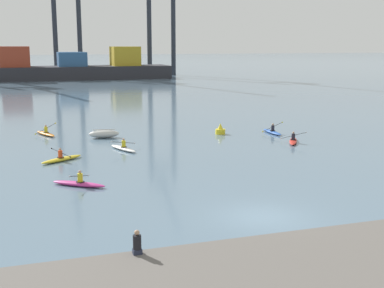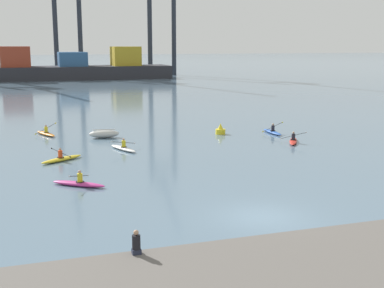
{
  "view_description": "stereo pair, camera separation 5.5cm",
  "coord_description": "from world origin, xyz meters",
  "px_view_note": "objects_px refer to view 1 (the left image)",
  "views": [
    {
      "loc": [
        -10.51,
        -20.99,
        8.09
      ],
      "look_at": [
        1.48,
        15.42,
        0.6
      ],
      "focal_mm": 47.91,
      "sensor_mm": 36.0,
      "label": 1
    },
    {
      "loc": [
        -10.46,
        -21.0,
        8.09
      ],
      "look_at": [
        1.48,
        15.42,
        0.6
      ],
      "focal_mm": 47.91,
      "sensor_mm": 36.0,
      "label": 2
    }
  ],
  "objects_px": {
    "gantry_crane_west_mid": "(66,4)",
    "kayak_red": "(293,141)",
    "channel_buoy": "(220,130)",
    "kayak_white": "(123,148)",
    "kayak_magenta": "(79,183)",
    "kayak_orange": "(46,133)",
    "container_barge": "(72,68)",
    "kayak_yellow": "(62,159)",
    "kayak_blue": "(272,132)",
    "capsized_dinghy": "(104,134)",
    "seated_onlooker": "(137,243)"
  },
  "relations": [
    {
      "from": "gantry_crane_west_mid",
      "to": "kayak_red",
      "type": "bearing_deg",
      "value": -84.4
    },
    {
      "from": "channel_buoy",
      "to": "kayak_white",
      "type": "relative_size",
      "value": 0.29
    },
    {
      "from": "channel_buoy",
      "to": "kayak_red",
      "type": "relative_size",
      "value": 0.31
    },
    {
      "from": "kayak_magenta",
      "to": "kayak_orange",
      "type": "relative_size",
      "value": 0.91
    },
    {
      "from": "kayak_white",
      "to": "container_barge",
      "type": "bearing_deg",
      "value": 87.28
    },
    {
      "from": "kayak_yellow",
      "to": "kayak_white",
      "type": "xyz_separation_m",
      "value": [
        4.83,
        2.37,
        0.0
      ]
    },
    {
      "from": "kayak_blue",
      "to": "capsized_dinghy",
      "type": "bearing_deg",
      "value": 170.21
    },
    {
      "from": "channel_buoy",
      "to": "kayak_orange",
      "type": "distance_m",
      "value": 15.85
    },
    {
      "from": "capsized_dinghy",
      "to": "kayak_blue",
      "type": "bearing_deg",
      "value": -9.79
    },
    {
      "from": "capsized_dinghy",
      "to": "kayak_yellow",
      "type": "distance_m",
      "value": 9.21
    },
    {
      "from": "capsized_dinghy",
      "to": "kayak_magenta",
      "type": "xyz_separation_m",
      "value": [
        -3.75,
        -15.19,
        -0.18
      ]
    },
    {
      "from": "channel_buoy",
      "to": "kayak_white",
      "type": "bearing_deg",
      "value": -155.79
    },
    {
      "from": "kayak_red",
      "to": "seated_onlooker",
      "type": "bearing_deg",
      "value": -130.97
    },
    {
      "from": "container_barge",
      "to": "gantry_crane_west_mid",
      "type": "xyz_separation_m",
      "value": [
        0.39,
        12.92,
        15.4
      ]
    },
    {
      "from": "kayak_red",
      "to": "channel_buoy",
      "type": "bearing_deg",
      "value": 126.38
    },
    {
      "from": "container_barge",
      "to": "kayak_red",
      "type": "height_order",
      "value": "container_barge"
    },
    {
      "from": "gantry_crane_west_mid",
      "to": "kayak_orange",
      "type": "bearing_deg",
      "value": -96.33
    },
    {
      "from": "gantry_crane_west_mid",
      "to": "kayak_red",
      "type": "relative_size",
      "value": 11.98
    },
    {
      "from": "channel_buoy",
      "to": "kayak_magenta",
      "type": "bearing_deg",
      "value": -135.79
    },
    {
      "from": "kayak_magenta",
      "to": "kayak_yellow",
      "type": "bearing_deg",
      "value": 93.86
    },
    {
      "from": "kayak_yellow",
      "to": "kayak_white",
      "type": "relative_size",
      "value": 0.94
    },
    {
      "from": "capsized_dinghy",
      "to": "kayak_blue",
      "type": "distance_m",
      "value": 15.31
    },
    {
      "from": "gantry_crane_west_mid",
      "to": "kayak_red",
      "type": "height_order",
      "value": "gantry_crane_west_mid"
    },
    {
      "from": "channel_buoy",
      "to": "kayak_magenta",
      "type": "relative_size",
      "value": 0.32
    },
    {
      "from": "kayak_yellow",
      "to": "gantry_crane_west_mid",
      "type": "bearing_deg",
      "value": 84.71
    },
    {
      "from": "kayak_yellow",
      "to": "channel_buoy",
      "type": "bearing_deg",
      "value": 24.84
    },
    {
      "from": "channel_buoy",
      "to": "capsized_dinghy",
      "type": "bearing_deg",
      "value": 172.33
    },
    {
      "from": "container_barge",
      "to": "capsized_dinghy",
      "type": "xyz_separation_m",
      "value": [
        -4.62,
        -78.57,
        -2.2
      ]
    },
    {
      "from": "kayak_white",
      "to": "kayak_yellow",
      "type": "bearing_deg",
      "value": -153.9
    },
    {
      "from": "container_barge",
      "to": "capsized_dinghy",
      "type": "relative_size",
      "value": 16.64
    },
    {
      "from": "capsized_dinghy",
      "to": "kayak_yellow",
      "type": "relative_size",
      "value": 0.86
    },
    {
      "from": "container_barge",
      "to": "kayak_magenta",
      "type": "distance_m",
      "value": 94.16
    },
    {
      "from": "kayak_magenta",
      "to": "kayak_blue",
      "type": "xyz_separation_m",
      "value": [
        18.84,
        12.59,
        -0.0
      ]
    },
    {
      "from": "kayak_white",
      "to": "seated_onlooker",
      "type": "bearing_deg",
      "value": -99.36
    },
    {
      "from": "kayak_red",
      "to": "kayak_blue",
      "type": "bearing_deg",
      "value": 85.04
    },
    {
      "from": "kayak_blue",
      "to": "kayak_red",
      "type": "height_order",
      "value": "kayak_blue"
    },
    {
      "from": "kayak_blue",
      "to": "kayak_magenta",
      "type": "bearing_deg",
      "value": -146.26
    },
    {
      "from": "kayak_magenta",
      "to": "seated_onlooker",
      "type": "xyz_separation_m",
      "value": [
        0.78,
        -12.35,
        0.96
      ]
    },
    {
      "from": "kayak_orange",
      "to": "kayak_white",
      "type": "relative_size",
      "value": 1.0
    },
    {
      "from": "kayak_white",
      "to": "kayak_red",
      "type": "bearing_deg",
      "value": -5.61
    },
    {
      "from": "kayak_magenta",
      "to": "kayak_white",
      "type": "distance_m",
      "value": 10.34
    },
    {
      "from": "capsized_dinghy",
      "to": "seated_onlooker",
      "type": "relative_size",
      "value": 3.05
    },
    {
      "from": "kayak_yellow",
      "to": "kayak_orange",
      "type": "bearing_deg",
      "value": 93.0
    },
    {
      "from": "gantry_crane_west_mid",
      "to": "channel_buoy",
      "type": "bearing_deg",
      "value": -86.67
    },
    {
      "from": "container_barge",
      "to": "gantry_crane_west_mid",
      "type": "height_order",
      "value": "gantry_crane_west_mid"
    },
    {
      "from": "channel_buoy",
      "to": "kayak_yellow",
      "type": "xyz_separation_m",
      "value": [
        -14.64,
        -6.78,
        -0.19
      ]
    },
    {
      "from": "gantry_crane_west_mid",
      "to": "channel_buoy",
      "type": "distance_m",
      "value": 94.7
    },
    {
      "from": "container_barge",
      "to": "kayak_blue",
      "type": "relative_size",
      "value": 13.34
    },
    {
      "from": "kayak_white",
      "to": "kayak_red",
      "type": "height_order",
      "value": "kayak_red"
    },
    {
      "from": "kayak_magenta",
      "to": "channel_buoy",
      "type": "bearing_deg",
      "value": 44.21
    }
  ]
}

